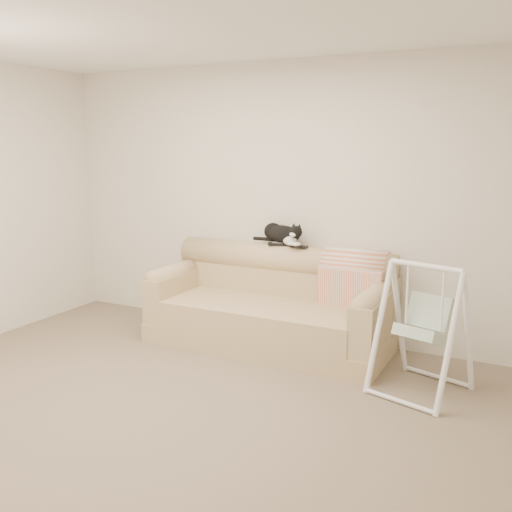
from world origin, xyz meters
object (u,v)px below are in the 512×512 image
(remote_b, at_px, (299,246))
(baby_swing, at_px, (423,328))
(tuxedo_cat, at_px, (282,234))
(sofa, at_px, (272,307))
(remote_a, at_px, (278,244))

(remote_b, xyz_separation_m, baby_swing, (1.27, -0.64, -0.41))
(remote_b, distance_m, tuxedo_cat, 0.22)
(remote_b, bearing_deg, baby_swing, -26.78)
(sofa, height_order, baby_swing, baby_swing)
(remote_a, relative_size, tuxedo_cat, 0.34)
(sofa, xyz_separation_m, remote_b, (0.18, 0.21, 0.56))
(baby_swing, bearing_deg, remote_a, 156.25)
(remote_a, xyz_separation_m, remote_b, (0.22, -0.02, -0.00))
(sofa, distance_m, baby_swing, 1.52)
(remote_b, height_order, tuxedo_cat, tuxedo_cat)
(sofa, bearing_deg, baby_swing, -16.73)
(sofa, distance_m, remote_b, 0.62)
(remote_b, xyz_separation_m, tuxedo_cat, (-0.19, 0.05, 0.10))
(sofa, height_order, tuxedo_cat, tuxedo_cat)
(sofa, height_order, remote_b, remote_b)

